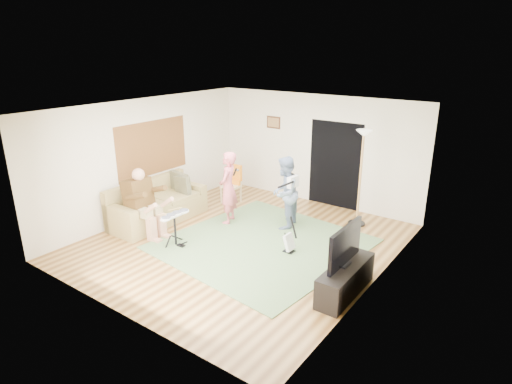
% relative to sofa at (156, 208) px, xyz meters
% --- Properties ---
extents(floor, '(6.00, 6.00, 0.00)m').
position_rel_sofa_xyz_m(floor, '(2.30, 0.23, -0.30)').
color(floor, brown).
rests_on(floor, ground).
extents(walls, '(5.50, 6.00, 2.70)m').
position_rel_sofa_xyz_m(walls, '(2.30, 0.23, 1.05)').
color(walls, beige).
rests_on(walls, floor).
extents(ceiling, '(6.00, 6.00, 0.00)m').
position_rel_sofa_xyz_m(ceiling, '(2.30, 0.23, 2.40)').
color(ceiling, white).
rests_on(ceiling, walls).
extents(window_blinds, '(0.00, 2.05, 2.05)m').
position_rel_sofa_xyz_m(window_blinds, '(-0.44, 0.43, 1.25)').
color(window_blinds, brown).
rests_on(window_blinds, walls).
extents(doorway, '(2.10, 0.00, 2.10)m').
position_rel_sofa_xyz_m(doorway, '(2.85, 3.22, 0.75)').
color(doorway, black).
rests_on(doorway, walls).
extents(picture_frame, '(0.42, 0.03, 0.32)m').
position_rel_sofa_xyz_m(picture_frame, '(1.05, 3.22, 1.60)').
color(picture_frame, '#3F2314').
rests_on(picture_frame, walls).
extents(area_rug, '(3.86, 3.94, 0.02)m').
position_rel_sofa_xyz_m(area_rug, '(2.69, 0.40, -0.30)').
color(area_rug, '#547446').
rests_on(area_rug, floor).
extents(sofa, '(0.93, 2.26, 0.91)m').
position_rel_sofa_xyz_m(sofa, '(0.00, 0.00, 0.00)').
color(sofa, '#A28D51').
rests_on(sofa, floor).
extents(drummer, '(0.93, 0.52, 1.43)m').
position_rel_sofa_xyz_m(drummer, '(0.44, -0.65, 0.25)').
color(drummer, '#523617').
rests_on(drummer, sofa).
extents(drum_kit, '(0.38, 0.68, 0.70)m').
position_rel_sofa_xyz_m(drum_kit, '(1.30, -0.65, 0.00)').
color(drum_kit, black).
rests_on(drum_kit, floor).
extents(singer, '(0.58, 0.70, 1.63)m').
position_rel_sofa_xyz_m(singer, '(1.41, 0.88, 0.51)').
color(singer, '#D05A66').
rests_on(singer, floor).
extents(microphone, '(0.06, 0.06, 0.24)m').
position_rel_sofa_xyz_m(microphone, '(1.61, 0.88, 0.91)').
color(microphone, black).
rests_on(microphone, singer).
extents(guitarist, '(0.77, 0.90, 1.59)m').
position_rel_sofa_xyz_m(guitarist, '(2.58, 1.38, 0.49)').
color(guitarist, '#7082A3').
rests_on(guitarist, floor).
extents(guitar_held, '(0.17, 0.61, 0.26)m').
position_rel_sofa_xyz_m(guitar_held, '(2.78, 1.38, 0.78)').
color(guitar_held, silver).
rests_on(guitar_held, guitarist).
extents(guitar_spare, '(0.27, 0.24, 0.76)m').
position_rel_sofa_xyz_m(guitar_spare, '(3.32, 0.40, -0.09)').
color(guitar_spare, black).
rests_on(guitar_spare, floor).
extents(torchiere_lamp, '(0.38, 0.38, 2.12)m').
position_rel_sofa_xyz_m(torchiere_lamp, '(3.81, 2.46, 1.15)').
color(torchiere_lamp, black).
rests_on(torchiere_lamp, floor).
extents(dining_chair, '(0.41, 0.43, 0.96)m').
position_rel_sofa_xyz_m(dining_chair, '(0.66, 1.94, 0.04)').
color(dining_chair, '#D0B687').
rests_on(dining_chair, floor).
extents(tv_cabinet, '(0.40, 1.40, 0.50)m').
position_rel_sofa_xyz_m(tv_cabinet, '(4.80, -0.31, -0.05)').
color(tv_cabinet, black).
rests_on(tv_cabinet, floor).
extents(television, '(0.06, 1.05, 0.64)m').
position_rel_sofa_xyz_m(television, '(4.75, -0.31, 0.55)').
color(television, black).
rests_on(television, tv_cabinet).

